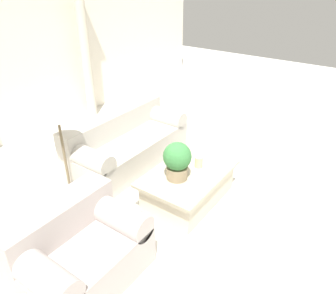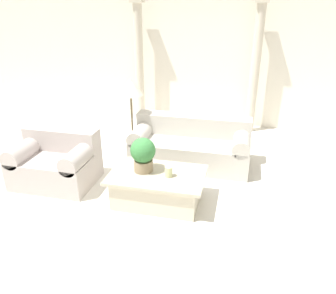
{
  "view_description": "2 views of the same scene",
  "coord_description": "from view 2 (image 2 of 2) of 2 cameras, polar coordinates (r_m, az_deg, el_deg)",
  "views": [
    {
      "loc": [
        -2.94,
        -2.24,
        2.7
      ],
      "look_at": [
        0.04,
        -0.11,
        0.67
      ],
      "focal_mm": 35.0,
      "sensor_mm": 36.0,
      "label": 1
    },
    {
      "loc": [
        1.04,
        -4.18,
        2.55
      ],
      "look_at": [
        0.08,
        -0.08,
        0.67
      ],
      "focal_mm": 35.0,
      "sensor_mm": 36.0,
      "label": 2
    }
  ],
  "objects": [
    {
      "name": "ground_plane",
      "position": [
        5.01,
        -0.7,
        -6.61
      ],
      "size": [
        16.0,
        16.0,
        0.0
      ],
      "primitive_type": "plane",
      "color": "silver"
    },
    {
      "name": "wall_back",
      "position": [
        7.28,
        5.02,
        16.42
      ],
      "size": [
        10.0,
        0.06,
        3.2
      ],
      "color": "silver",
      "rests_on": "ground_plane"
    },
    {
      "name": "sofa_long",
      "position": [
        5.54,
        3.96,
        0.31
      ],
      "size": [
        1.95,
        0.85,
        0.78
      ],
      "color": "#B7B2A8",
      "rests_on": "ground_plane"
    },
    {
      "name": "loveseat",
      "position": [
        5.24,
        -18.87,
        -2.3
      ],
      "size": [
        1.17,
        0.85,
        0.78
      ],
      "color": "#B3A8A3",
      "rests_on": "ground_plane"
    },
    {
      "name": "coffee_table",
      "position": [
        4.52,
        -1.85,
        -7.02
      ],
      "size": [
        1.28,
        0.83,
        0.44
      ],
      "color": "beige",
      "rests_on": "ground_plane"
    },
    {
      "name": "potted_plant",
      "position": [
        4.39,
        -4.37,
        -1.14
      ],
      "size": [
        0.34,
        0.34,
        0.47
      ],
      "color": "#937F60",
      "rests_on": "coffee_table"
    },
    {
      "name": "pillar_candle",
      "position": [
        4.31,
        0.12,
        -4.31
      ],
      "size": [
        0.1,
        0.1,
        0.14
      ],
      "color": "beige",
      "rests_on": "coffee_table"
    },
    {
      "name": "floor_lamp",
      "position": [
        5.58,
        -6.53,
        9.78
      ],
      "size": [
        0.42,
        0.42,
        1.4
      ],
      "color": "brown",
      "rests_on": "ground_plane"
    },
    {
      "name": "column_left",
      "position": [
        7.29,
        -5.05,
        14.23
      ],
      "size": [
        0.26,
        0.26,
        2.59
      ],
      "color": "beige",
      "rests_on": "ground_plane"
    },
    {
      "name": "column_right",
      "position": [
        6.95,
        14.92,
        13.05
      ],
      "size": [
        0.26,
        0.26,
        2.59
      ],
      "color": "beige",
      "rests_on": "ground_plane"
    }
  ]
}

